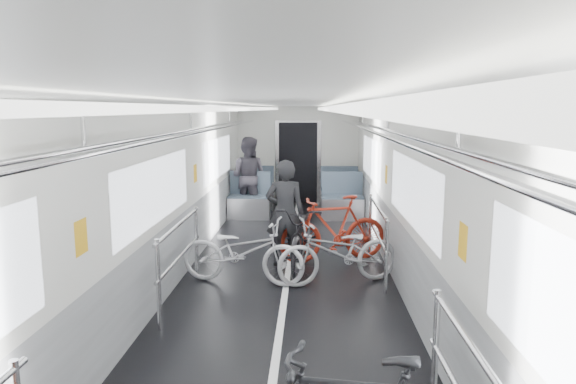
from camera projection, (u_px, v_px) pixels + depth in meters
name	position (u px, v px, depth m)	size (l,w,h in m)	color
car_shell	(289.00, 190.00, 7.70)	(3.02, 14.01, 2.41)	black
bike_left_far	(243.00, 251.00, 6.89)	(0.59, 1.70, 0.90)	silver
bike_right_mid	(339.00, 252.00, 6.87)	(0.59, 1.70, 0.89)	#9D9EA2
bike_right_far	(333.00, 229.00, 7.88)	(0.48, 1.71, 1.03)	maroon
bike_aisle	(303.00, 235.00, 7.60)	(0.64, 1.84, 0.97)	black
person_standing	(285.00, 213.00, 7.66)	(0.58, 0.38, 1.60)	black
person_seated	(248.00, 177.00, 11.23)	(0.85, 0.66, 1.74)	#333038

